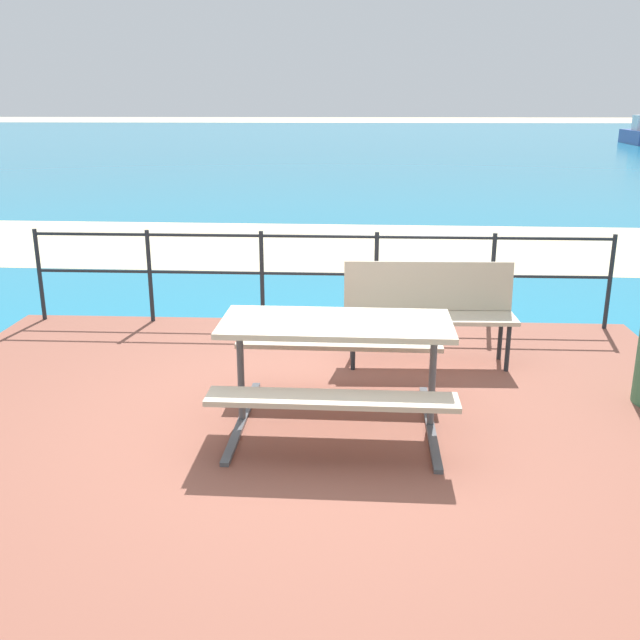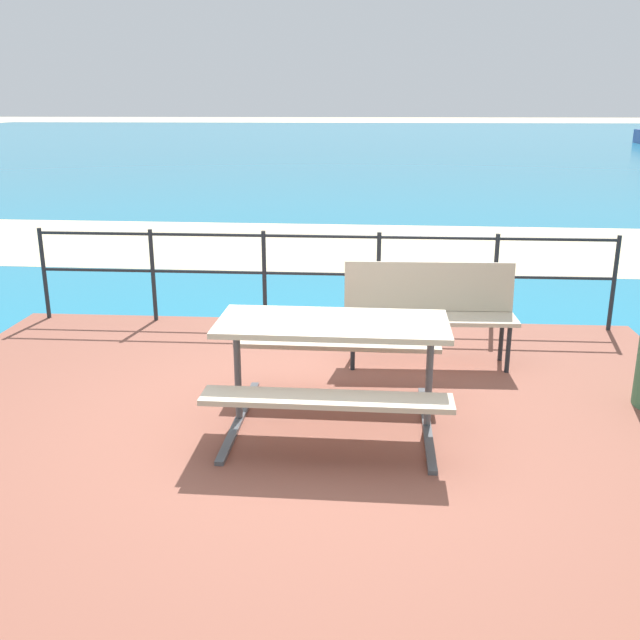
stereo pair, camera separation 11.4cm
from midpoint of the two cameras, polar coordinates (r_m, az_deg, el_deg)
The scene contains 8 objects.
ground_plane at distance 5.18m, azimuth -2.26°, elevation -9.03°, with size 240.00×240.00×0.00m, color beige.
patio_paving at distance 5.17m, azimuth -2.26°, elevation -8.73°, with size 6.40×5.20×0.06m, color brown.
sea_water at distance 44.69m, azimuth 2.58°, elevation 14.14°, with size 90.00×90.00×0.01m, color teal.
beach_strip at distance 11.91m, azimuth 0.86°, elevation 6.07°, with size 54.00×4.13×0.01m, color beige.
picnic_table at distance 4.93m, azimuth 0.63°, elevation -2.30°, with size 1.61×1.37×0.78m.
park_bench at distance 6.27m, azimuth 8.24°, elevation 1.27°, with size 1.50×0.45×0.89m.
railing_fence at distance 7.28m, azimuth -0.55°, elevation 4.33°, with size 5.94×0.04×0.98m.
boat_near at distance 46.36m, azimuth 24.33°, elevation 13.48°, with size 1.68×5.04×1.63m.
Camera 1 is at (0.39, -4.64, 2.28)m, focal length 39.68 mm.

